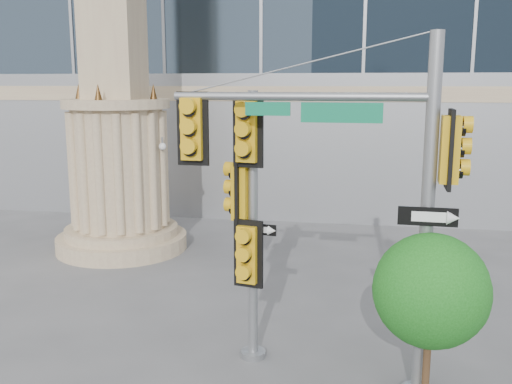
# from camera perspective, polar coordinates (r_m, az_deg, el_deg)

# --- Properties ---
(monument) EXTENTS (4.40, 4.40, 16.60)m
(monument) POSITION_cam_1_polar(r_m,az_deg,el_deg) (19.49, -13.89, 10.24)
(monument) COLOR tan
(monument) RESTS_ON ground
(main_signal_pole) EXTENTS (5.00, 0.67, 6.45)m
(main_signal_pole) POSITION_cam_1_polar(r_m,az_deg,el_deg) (10.07, 10.31, 1.47)
(main_signal_pole) COLOR slate
(main_signal_pole) RESTS_ON ground
(secondary_signal_pole) EXTENTS (0.95, 0.82, 5.47)m
(secondary_signal_pole) POSITION_cam_1_polar(r_m,az_deg,el_deg) (11.20, -0.82, -1.50)
(secondary_signal_pole) COLOR slate
(secondary_signal_pole) RESTS_ON ground
(street_tree) EXTENTS (2.01, 1.96, 3.13)m
(street_tree) POSITION_cam_1_polar(r_m,az_deg,el_deg) (10.29, 17.26, -9.82)
(street_tree) COLOR tan
(street_tree) RESTS_ON ground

